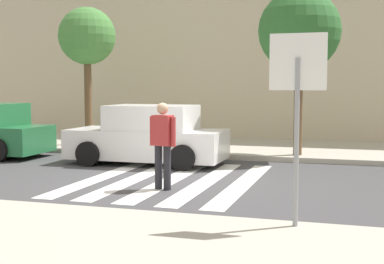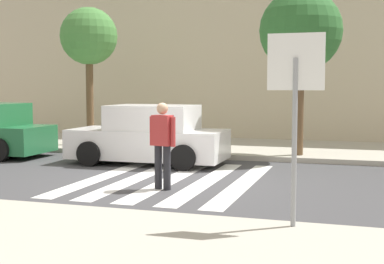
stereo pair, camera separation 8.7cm
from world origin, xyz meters
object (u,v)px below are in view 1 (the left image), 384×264
pedestrian_crossing (163,141)px  stop_sign (298,86)px  parked_car_white (148,136)px  street_tree_west (87,38)px  street_tree_center (299,32)px

pedestrian_crossing → stop_sign: bearing=-41.7°
parked_car_white → street_tree_west: street_tree_west is taller
stop_sign → street_tree_center: bearing=95.7°
stop_sign → street_tree_west: 11.50m
street_tree_center → pedestrian_crossing: bearing=-112.5°
stop_sign → pedestrian_crossing: (-2.87, 2.56, -1.07)m
stop_sign → parked_car_white: size_ratio=0.64×
parked_car_white → street_tree_center: size_ratio=0.90×
stop_sign → parked_car_white: stop_sign is taller
street_tree_center → stop_sign: bearing=-84.3°
pedestrian_crossing → street_tree_west: bearing=128.9°
pedestrian_crossing → street_tree_west: (-4.76, 5.90, 2.64)m
parked_car_white → street_tree_center: street_tree_center is taller
street_tree_west → street_tree_center: street_tree_center is taller
stop_sign → street_tree_west: (-7.63, 8.46, 1.56)m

